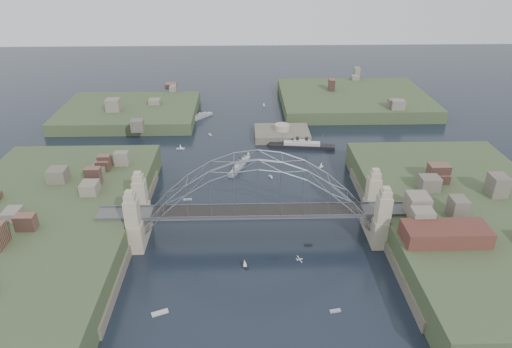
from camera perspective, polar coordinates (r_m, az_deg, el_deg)
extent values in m
plane|color=black|center=(124.77, 0.23, -7.90)|extent=(500.00, 500.00, 0.00)
cube|color=#4D4D4F|center=(120.33, 0.24, -4.79)|extent=(84.00, 6.00, 0.70)
cube|color=slate|center=(117.50, 0.29, -5.34)|extent=(84.00, 0.25, 0.50)
cube|color=slate|center=(122.59, 0.20, -3.83)|extent=(84.00, 0.25, 0.50)
cube|color=black|center=(120.04, 0.24, -4.57)|extent=(55.20, 5.20, 0.35)
cube|color=gray|center=(118.99, -15.10, -5.78)|extent=(3.40, 3.40, 17.70)
cube|color=gray|center=(127.26, -14.18, -3.33)|extent=(3.40, 3.40, 17.70)
cube|color=gray|center=(120.75, 15.50, -5.31)|extent=(3.40, 3.40, 17.70)
cube|color=gray|center=(128.91, 14.32, -2.93)|extent=(3.40, 3.40, 17.70)
cube|color=gray|center=(125.65, -14.37, -6.40)|extent=(4.08, 13.80, 8.00)
cube|color=gray|center=(127.32, 14.63, -5.95)|extent=(4.08, 13.80, 8.00)
cube|color=#384929|center=(135.12, -25.37, -6.85)|extent=(50.00, 90.00, 12.00)
cube|color=#5A5547|center=(128.24, -15.97, -7.49)|extent=(6.00, 70.00, 4.00)
cube|color=#384929|center=(137.97, 25.23, -6.09)|extent=(50.00, 90.00, 12.00)
cube|color=#5A5547|center=(130.09, 16.18, -6.98)|extent=(6.00, 70.00, 4.00)
cube|color=#384929|center=(215.69, -15.48, 6.98)|extent=(60.00, 45.00, 9.00)
cube|color=#384929|center=(229.78, 12.05, 8.68)|extent=(70.00, 55.00, 9.50)
cube|color=#5A5547|center=(187.14, 3.24, 4.51)|extent=(22.00, 16.00, 7.00)
cylinder|color=gray|center=(185.36, 3.28, 5.85)|extent=(6.00, 6.00, 2.40)
cube|color=#592D26|center=(117.49, 22.63, -6.91)|extent=(20.00, 8.00, 4.00)
cube|color=#4D4D4F|center=(111.05, 22.06, -15.08)|extent=(4.00, 22.00, 1.40)
cube|color=#9BA1A4|center=(161.12, -2.07, 0.93)|extent=(7.94, 15.97, 1.45)
cube|color=#9BA1A4|center=(160.64, -2.08, 1.28)|extent=(4.77, 8.94, 1.09)
cube|color=#9BA1A4|center=(160.28, -2.09, 1.54)|extent=(2.59, 4.23, 0.72)
cylinder|color=black|center=(159.05, -2.24, 1.57)|extent=(0.78, 0.78, 1.45)
cylinder|color=black|center=(160.96, -1.94, 1.91)|extent=(0.78, 0.78, 1.45)
cylinder|color=slate|center=(156.02, -2.75, 0.95)|extent=(0.14, 0.14, 3.62)
cylinder|color=slate|center=(164.19, -1.46, 2.38)|extent=(0.14, 0.14, 3.62)
cube|color=#9BA1A4|center=(208.13, -7.03, 7.01)|extent=(10.90, 12.13, 1.44)
cube|color=#9BA1A4|center=(207.76, -7.05, 7.29)|extent=(6.29, 6.93, 1.08)
cube|color=#9BA1A4|center=(207.49, -7.06, 7.50)|extent=(3.17, 3.42, 0.72)
cylinder|color=black|center=(206.63, -7.27, 7.58)|extent=(0.71, 0.71, 1.44)
cylinder|color=black|center=(207.93, -6.87, 7.73)|extent=(0.71, 0.71, 1.44)
cylinder|color=slate|center=(204.59, -7.93, 7.28)|extent=(0.14, 0.14, 3.59)
cylinder|color=slate|center=(210.14, -6.22, 7.93)|extent=(0.14, 0.14, 3.59)
cube|color=black|center=(177.22, 5.74, 3.40)|extent=(25.42, 6.39, 1.83)
cube|color=#B8B8B3|center=(176.67, 5.76, 3.80)|extent=(14.06, 4.19, 1.37)
cube|color=#B8B8B3|center=(176.26, 5.77, 4.11)|extent=(6.48, 2.62, 0.92)
cylinder|color=black|center=(175.93, 5.21, 4.38)|extent=(1.24, 1.24, 1.83)
cylinder|color=black|center=(175.99, 6.36, 4.33)|extent=(1.24, 1.24, 1.83)
cylinder|color=slate|center=(176.07, 3.32, 4.38)|extent=(0.18, 0.18, 4.58)
cylinder|color=slate|center=(176.33, 8.24, 4.17)|extent=(0.18, 0.18, 4.58)
cube|color=#AFB2B7|center=(106.33, 5.47, -10.57)|extent=(1.40, 0.63, 0.24)
cube|color=#AFB2B7|center=(106.30, 5.48, -10.55)|extent=(1.00, 2.73, 0.05)
cube|color=#AFB2B7|center=(106.02, 5.13, -10.59)|extent=(0.37, 0.87, 0.30)
cube|color=#B8B8B3|center=(142.86, -8.56, -3.19)|extent=(2.64, 1.01, 0.45)
cube|color=#B8B8B3|center=(154.62, 1.82, -0.36)|extent=(1.50, 2.13, 0.45)
cube|color=#B8B8B3|center=(154.43, 1.82, -0.23)|extent=(1.05, 1.35, 0.40)
cylinder|color=black|center=(154.22, 1.82, -0.08)|extent=(0.16, 0.16, 0.70)
cube|color=#B8B8B3|center=(114.73, -1.42, -11.44)|extent=(1.96, 2.66, 0.45)
cylinder|color=slate|center=(114.08, -1.42, -11.03)|extent=(0.08, 0.08, 2.20)
cone|color=silver|center=(114.08, -1.42, -11.03)|extent=(1.47, 1.57, 1.92)
cube|color=#B8B8B3|center=(162.75, 8.14, 0.85)|extent=(1.97, 1.93, 0.45)
cylinder|color=slate|center=(162.29, 8.16, 1.19)|extent=(0.08, 0.08, 2.20)
cone|color=silver|center=(162.29, 8.16, 1.19)|extent=(1.59, 1.58, 1.92)
cube|color=#B8B8B3|center=(177.85, -9.41, 3.13)|extent=(3.11, 1.08, 0.45)
cylinder|color=slate|center=(177.43, -9.44, 3.44)|extent=(0.08, 0.08, 2.20)
cone|color=silver|center=(177.43, -9.44, 3.44)|extent=(1.26, 1.03, 1.92)
cube|color=#B8B8B3|center=(170.03, -0.98, 2.35)|extent=(0.53, 1.57, 0.45)
cylinder|color=slate|center=(169.59, -0.98, 2.67)|extent=(0.08, 0.08, 2.20)
cone|color=silver|center=(169.59, -0.98, 2.67)|extent=(1.01, 1.25, 1.92)
cube|color=#B8B8B3|center=(104.68, 9.87, -16.52)|extent=(2.56, 1.24, 0.45)
cube|color=#B8B8B3|center=(189.49, -5.83, 4.92)|extent=(1.68, 2.37, 0.45)
cube|color=#B8B8B3|center=(189.34, -5.83, 5.03)|extent=(1.18, 1.51, 0.40)
cylinder|color=black|center=(189.17, -5.84, 5.16)|extent=(0.16, 0.16, 0.70)
cube|color=#B8B8B3|center=(138.64, 10.26, -4.36)|extent=(2.43, 2.11, 0.45)
cube|color=#B8B8B3|center=(104.93, -11.93, -16.63)|extent=(3.80, 2.44, 0.45)
cube|color=#B8B8B3|center=(222.62, 1.00, 8.52)|extent=(0.64, 1.90, 0.45)
cylinder|color=slate|center=(222.28, 1.00, 8.77)|extent=(0.08, 0.08, 2.20)
cone|color=silver|center=(222.28, 1.00, 8.77)|extent=(1.01, 1.25, 1.92)
cube|color=#B8B8B3|center=(158.69, -13.31, -0.37)|extent=(2.93, 2.27, 0.45)
cylinder|color=slate|center=(158.22, -13.35, -0.03)|extent=(0.08, 0.08, 2.20)
cone|color=silver|center=(158.22, -13.35, -0.03)|extent=(1.58, 1.49, 1.92)
cube|color=#B8B8B3|center=(122.44, 6.57, -8.80)|extent=(2.05, 0.75, 0.45)
cube|color=#B8B8B3|center=(204.00, 8.85, 6.40)|extent=(1.81, 2.95, 0.45)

